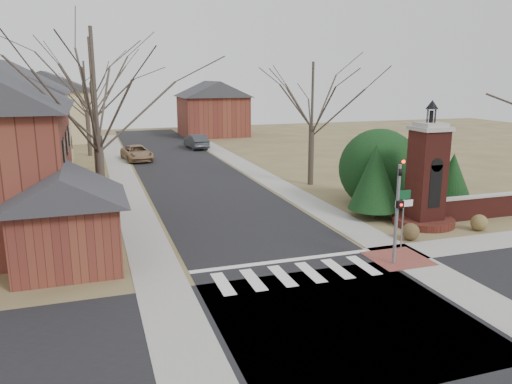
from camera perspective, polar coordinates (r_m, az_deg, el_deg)
name	(u,v)px	position (r m, az deg, el deg)	size (l,w,h in m)	color
ground	(305,282)	(19.34, 5.59, -10.21)	(120.00, 120.00, 0.00)	brown
main_street	(192,175)	(39.63, -7.37, 1.91)	(8.00, 70.00, 0.01)	black
cross_street	(342,317)	(16.91, 9.82, -13.93)	(120.00, 8.00, 0.01)	black
crosswalk_zone	(297,274)	(20.01, 4.66, -9.34)	(8.00, 2.20, 0.02)	silver
stop_bar	(283,261)	(21.30, 3.07, -7.89)	(8.00, 0.35, 0.02)	silver
sidewalk_right_main	(254,171)	(40.91, -0.20, 2.38)	(2.00, 60.00, 0.02)	gray
sidewalk_left	(124,179)	(39.00, -14.88, 1.40)	(2.00, 60.00, 0.02)	gray
curb_apron	(398,259)	(22.38, 15.94, -7.34)	(2.40, 2.40, 0.02)	brown
traffic_signal_pole	(398,204)	(21.02, 15.90, -1.31)	(0.28, 0.41, 4.50)	slate
sign_post	(404,208)	(23.02, 16.51, -1.75)	(0.90, 0.07, 2.75)	slate
brick_gate_monument	(426,184)	(27.30, 18.86, 0.84)	(3.20, 3.20, 6.47)	#511D17
brick_garden_wall	(492,205)	(30.52, 25.41, -1.39)	(7.50, 0.50, 1.30)	#511D17
house_stucco_left	(6,116)	(43.73, -26.71, 7.76)	(9.80, 12.80, 9.28)	beige
garage_left	(66,214)	(21.40, -20.94, -2.39)	(4.80, 4.80, 4.29)	brown
house_distant_left	(47,105)	(64.44, -22.81, 9.11)	(10.80, 8.80, 8.53)	beige
house_distant_right	(212,107)	(66.10, -5.01, 9.63)	(8.80, 8.80, 7.30)	brown
evergreen_near	(375,177)	(27.88, 13.45, 1.72)	(2.80, 2.80, 4.10)	#473D33
evergreen_mid	(414,164)	(30.63, 17.57, 3.04)	(3.40, 3.40, 4.70)	#473D33
evergreen_far	(452,177)	(31.20, 21.54, 1.59)	(2.40, 2.40, 3.30)	#473D33
evergreen_mass	(379,165)	(30.89, 13.88, 2.97)	(4.80, 4.80, 4.80)	black
bare_tree_0	(94,75)	(25.19, -18.07, 12.62)	(8.05, 8.05, 11.15)	#473D33
bare_tree_1	(91,70)	(38.19, -18.37, 13.07)	(8.40, 8.40, 11.64)	#473D33
bare_tree_2	(85,82)	(51.19, -18.97, 11.75)	(7.35, 7.35, 10.19)	#473D33
bare_tree_3	(313,90)	(35.45, 6.49, 11.51)	(7.00, 7.00, 9.70)	#473D33
pickup_truck	(137,153)	(47.50, -13.47, 4.36)	(2.29, 4.97, 1.38)	#997753
distant_car	(196,141)	(54.29, -6.86, 5.77)	(1.64, 4.69, 1.55)	#373B3F
dry_shrub_left	(411,232)	(24.90, 17.25, -4.36)	(0.83, 0.83, 0.83)	brown
dry_shrub_right	(479,223)	(27.63, 24.15, -3.21)	(0.83, 0.83, 0.83)	brown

